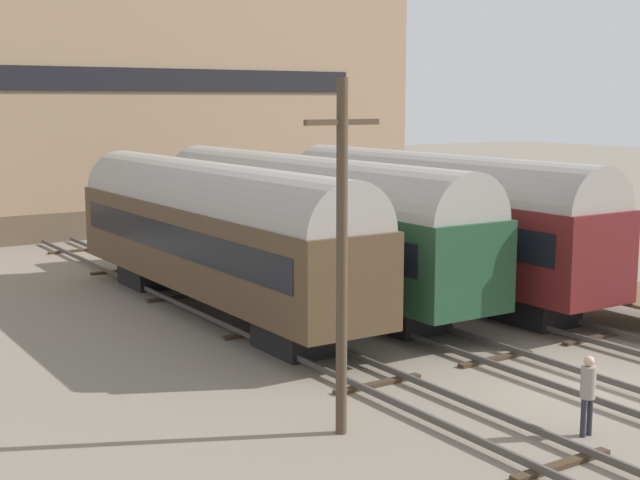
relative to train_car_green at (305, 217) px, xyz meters
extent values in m
plane|color=slate|center=(0.00, -12.96, -2.92)|extent=(200.00, 200.00, 0.00)
cube|color=#4C4742|center=(-4.77, -12.96, -2.74)|extent=(0.08, 60.00, 0.16)
cube|color=#4C4742|center=(-3.34, -12.96, -2.74)|extent=(0.08, 60.00, 0.16)
cube|color=#3D2D1E|center=(-4.06, -15.96, -2.87)|extent=(2.60, 0.24, 0.10)
cube|color=#3D2D1E|center=(-4.06, -9.96, -2.87)|extent=(2.60, 0.24, 0.10)
cube|color=#3D2D1E|center=(-4.06, -3.96, -2.87)|extent=(2.60, 0.24, 0.10)
cube|color=#3D2D1E|center=(-4.06, 2.04, -2.87)|extent=(2.60, 0.24, 0.10)
cube|color=#3D2D1E|center=(-4.06, 8.04, -2.87)|extent=(2.60, 0.24, 0.10)
cube|color=#3D2D1E|center=(-4.06, 14.04, -2.87)|extent=(2.60, 0.24, 0.10)
cube|color=#4C4742|center=(-0.72, -12.96, -2.74)|extent=(0.08, 60.00, 0.16)
cube|color=#4C4742|center=(0.72, -12.96, -2.74)|extent=(0.08, 60.00, 0.16)
cube|color=#3D2D1E|center=(0.00, -9.96, -2.87)|extent=(2.60, 0.24, 0.10)
cube|color=#3D2D1E|center=(0.00, -3.96, -2.87)|extent=(2.60, 0.24, 0.10)
cube|color=#3D2D1E|center=(0.00, 2.04, -2.87)|extent=(2.60, 0.24, 0.10)
cube|color=#3D2D1E|center=(0.00, 8.04, -2.87)|extent=(2.60, 0.24, 0.10)
cube|color=#3D2D1E|center=(0.00, 14.04, -2.87)|extent=(2.60, 0.24, 0.10)
cube|color=#3D2D1E|center=(4.06, -9.96, -2.87)|extent=(2.60, 0.24, 0.10)
cube|color=#3D2D1E|center=(4.06, -3.96, -2.87)|extent=(2.60, 0.24, 0.10)
cube|color=#3D2D1E|center=(4.06, 2.04, -2.87)|extent=(2.60, 0.24, 0.10)
cube|color=#3D2D1E|center=(4.06, 8.04, -2.87)|extent=(2.60, 0.24, 0.10)
cube|color=#3D2D1E|center=(4.06, 14.04, -2.87)|extent=(2.60, 0.24, 0.10)
cube|color=black|center=(0.00, 5.92, -2.42)|extent=(1.80, 2.40, 1.00)
cube|color=black|center=(0.00, -5.92, -2.42)|extent=(1.80, 2.40, 1.00)
cube|color=#1E4228|center=(0.00, 0.00, -0.57)|extent=(3.06, 18.21, 2.70)
cube|color=black|center=(0.00, 0.00, -0.24)|extent=(3.10, 16.75, 0.97)
cylinder|color=gray|center=(0.00, 0.00, 0.78)|extent=(2.91, 17.85, 2.91)
cube|color=black|center=(-4.06, 4.82, -2.42)|extent=(1.80, 2.40, 1.00)
cube|color=black|center=(-4.06, -6.10, -2.42)|extent=(1.80, 2.40, 1.00)
cube|color=#4C3823|center=(-4.06, -0.64, -0.58)|extent=(3.01, 16.79, 2.68)
cube|color=black|center=(-4.06, -0.64, -0.25)|extent=(3.05, 15.44, 0.96)
cylinder|color=gray|center=(-4.06, -0.64, 0.76)|extent=(2.86, 16.45, 2.86)
cube|color=black|center=(4.06, 2.60, -2.42)|extent=(1.80, 2.40, 1.00)
cube|color=black|center=(4.06, -7.52, -2.42)|extent=(1.80, 2.40, 1.00)
cube|color=#5B1919|center=(4.06, -2.46, -0.50)|extent=(2.95, 15.56, 2.83)
cube|color=black|center=(4.06, -2.46, -0.16)|extent=(2.99, 14.31, 1.02)
cylinder|color=gray|center=(4.06, -2.46, 0.92)|extent=(2.80, 15.25, 2.80)
cylinder|color=brown|center=(5.52, -6.85, -2.49)|extent=(0.20, 0.20, 0.85)
cylinder|color=brown|center=(8.31, -6.85, -2.49)|extent=(0.20, 0.20, 0.85)
cylinder|color=#282833|center=(-2.45, -15.10, -2.49)|extent=(0.12, 0.12, 0.84)
cylinder|color=#282833|center=(-2.25, -15.10, -2.49)|extent=(0.12, 0.12, 0.84)
cylinder|color=gray|center=(-2.35, -15.10, -1.72)|extent=(0.32, 0.32, 0.70)
sphere|color=tan|center=(-2.35, -15.10, -1.26)|extent=(0.23, 0.23, 0.23)
cylinder|color=#473828|center=(-6.65, -12.10, 0.87)|extent=(0.24, 0.24, 7.57)
cube|color=#473828|center=(-6.65, -12.10, 3.74)|extent=(1.80, 0.12, 0.12)
cube|color=brown|center=(2.97, 23.89, -2.17)|extent=(30.76, 13.07, 1.49)
cube|color=#9E7F60|center=(2.97, 23.89, 5.27)|extent=(30.76, 13.07, 13.40)
cube|color=black|center=(2.97, 17.31, 5.27)|extent=(21.53, 0.10, 1.20)
camera|label=1|loc=(-17.02, -27.23, 4.17)|focal=50.00mm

